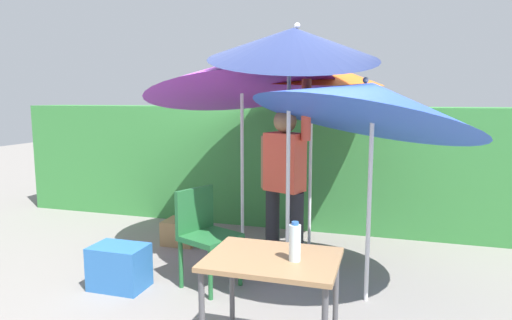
{
  "coord_description": "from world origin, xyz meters",
  "views": [
    {
      "loc": [
        1.25,
        -3.84,
        1.71
      ],
      "look_at": [
        0.0,
        0.3,
        1.1
      ],
      "focal_mm": 31.02,
      "sensor_mm": 36.0,
      "label": 1
    }
  ],
  "objects": [
    {
      "name": "bottle_water",
      "position": [
        0.74,
        -1.36,
        0.86
      ],
      "size": [
        0.07,
        0.07,
        0.24
      ],
      "color": "silver",
      "rests_on": "folding_table"
    },
    {
      "name": "crate_cardboard",
      "position": [
        -1.05,
        0.73,
        0.14
      ],
      "size": [
        0.39,
        0.34,
        0.28
      ],
      "primitive_type": "cube",
      "color": "#9E7A4C",
      "rests_on": "ground_plane"
    },
    {
      "name": "cooler_box",
      "position": [
        -1.03,
        -0.55,
        0.2
      ],
      "size": [
        0.49,
        0.33,
        0.39
      ],
      "primitive_type": "cube",
      "color": "#2D6BB7",
      "rests_on": "ground_plane"
    },
    {
      "name": "person_vendor",
      "position": [
        0.31,
        0.25,
        0.93
      ],
      "size": [
        0.55,
        0.33,
        1.88
      ],
      "color": "black",
      "rests_on": "ground_plane"
    },
    {
      "name": "hedge_row",
      "position": [
        0.0,
        2.0,
        0.8
      ],
      "size": [
        8.0,
        0.7,
        1.59
      ],
      "primitive_type": "cube",
      "color": "#38843D",
      "rests_on": "ground_plane"
    },
    {
      "name": "umbrella_rainbow",
      "position": [
        -0.3,
        0.65,
        1.93
      ],
      "size": [
        2.08,
        2.04,
        2.4
      ],
      "color": "silver",
      "rests_on": "ground_plane"
    },
    {
      "name": "folding_table",
      "position": [
        0.6,
        -1.34,
        0.65
      ],
      "size": [
        0.8,
        0.6,
        0.75
      ],
      "color": "#4C4C51",
      "rests_on": "ground_plane"
    },
    {
      "name": "ground_plane",
      "position": [
        0.0,
        0.0,
        0.0
      ],
      "size": [
        24.0,
        24.0,
        0.0
      ],
      "primitive_type": "plane",
      "color": "gray"
    },
    {
      "name": "umbrella_navy",
      "position": [
        0.43,
        -0.0,
        2.17
      ],
      "size": [
        1.54,
        1.52,
        2.54
      ],
      "color": "silver",
      "rests_on": "ground_plane"
    },
    {
      "name": "chair_plastic",
      "position": [
        -0.32,
        -0.25,
        0.51
      ],
      "size": [
        0.58,
        0.58,
        0.89
      ],
      "color": "#236633",
      "rests_on": "ground_plane"
    },
    {
      "name": "umbrella_yellow",
      "position": [
        0.4,
        1.18,
        2.0
      ],
      "size": [
        1.59,
        1.59,
        2.2
      ],
      "color": "silver",
      "rests_on": "ground_plane"
    },
    {
      "name": "umbrella_orange",
      "position": [
        1.09,
        -0.14,
        1.67
      ],
      "size": [
        1.94,
        1.88,
        2.16
      ],
      "color": "silver",
      "rests_on": "ground_plane"
    }
  ]
}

